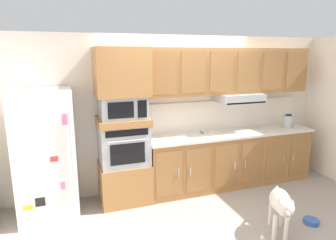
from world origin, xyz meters
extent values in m
plane|color=#9E9389|center=(0.00, 0.00, 0.00)|extent=(9.60, 9.60, 0.00)
cube|color=silver|center=(0.00, 1.11, 1.25)|extent=(6.20, 0.12, 2.50)
cube|color=white|center=(-2.01, 0.68, 0.88)|extent=(0.76, 0.70, 1.76)
cylinder|color=silver|center=(-1.68, 0.31, 0.98)|extent=(0.02, 0.02, 1.10)
cube|color=pink|center=(-1.82, 0.33, 0.55)|extent=(0.05, 0.01, 0.10)
cube|color=red|center=(-1.89, 0.33, 0.92)|extent=(0.09, 0.01, 0.07)
cube|color=gold|center=(-2.25, 0.33, 0.32)|extent=(0.11, 0.01, 0.06)
cube|color=black|center=(-2.10, 0.33, 0.37)|extent=(0.12, 0.01, 0.12)
cube|color=pink|center=(-1.73, 0.33, 1.42)|extent=(0.06, 0.01, 0.14)
cube|color=#A8703D|center=(-0.94, 0.75, 0.30)|extent=(0.74, 0.62, 0.60)
cube|color=#A8AAAF|center=(-0.94, 0.75, 0.90)|extent=(0.70, 0.58, 0.60)
cube|color=black|center=(-0.94, 0.45, 0.84)|extent=(0.49, 0.01, 0.30)
cube|color=black|center=(-0.94, 0.45, 1.14)|extent=(0.59, 0.01, 0.09)
cylinder|color=#A8AAAF|center=(-0.94, 0.43, 1.03)|extent=(0.56, 0.02, 0.02)
cube|color=#A8703D|center=(-0.94, 0.75, 1.25)|extent=(0.74, 0.62, 0.10)
cube|color=#A8AAAF|center=(-0.94, 0.75, 1.46)|extent=(0.64, 0.53, 0.32)
cube|color=black|center=(-1.01, 0.48, 1.46)|extent=(0.35, 0.01, 0.22)
cube|color=black|center=(-0.71, 0.48, 1.46)|extent=(0.13, 0.01, 0.24)
cube|color=#A8703D|center=(-0.94, 0.75, 1.96)|extent=(0.74, 0.62, 0.68)
cube|color=#A8703D|center=(0.89, 0.75, 0.44)|extent=(2.91, 0.60, 0.88)
cube|color=#9A6738|center=(-0.32, 0.44, 0.46)|extent=(0.41, 0.01, 0.70)
cylinder|color=#BCBCC1|center=(-0.18, 0.43, 0.46)|extent=(0.01, 0.01, 0.12)
cube|color=#9A6738|center=(0.16, 0.44, 0.46)|extent=(0.41, 0.01, 0.70)
cylinder|color=#BCBCC1|center=(0.02, 0.43, 0.46)|extent=(0.01, 0.01, 0.12)
cube|color=#9A6738|center=(0.64, 0.44, 0.46)|extent=(0.41, 0.01, 0.70)
cylinder|color=#BCBCC1|center=(0.79, 0.43, 0.46)|extent=(0.01, 0.01, 0.12)
cube|color=#9A6738|center=(1.13, 0.44, 0.46)|extent=(0.41, 0.01, 0.70)
cylinder|color=#BCBCC1|center=(0.98, 0.43, 0.46)|extent=(0.01, 0.01, 0.12)
cube|color=#9A6738|center=(1.61, 0.44, 0.46)|extent=(0.41, 0.01, 0.70)
cylinder|color=#BCBCC1|center=(1.76, 0.43, 0.46)|extent=(0.01, 0.01, 0.12)
cube|color=#9A6738|center=(2.10, 0.44, 0.46)|extent=(0.41, 0.01, 0.70)
cylinder|color=#BCBCC1|center=(1.95, 0.43, 0.46)|extent=(0.01, 0.01, 0.12)
cube|color=silver|center=(0.89, 0.75, 0.90)|extent=(2.95, 0.64, 0.04)
cube|color=white|center=(0.89, 1.04, 1.17)|extent=(2.95, 0.02, 0.50)
cube|color=#A8703D|center=(0.89, 0.88, 1.93)|extent=(2.91, 0.34, 0.74)
cube|color=#A8AAAF|center=(1.04, 0.81, 1.49)|extent=(0.76, 0.48, 0.14)
cube|color=black|center=(1.04, 0.59, 1.43)|extent=(0.72, 0.04, 0.02)
cube|color=#9A6738|center=(-0.32, 0.70, 1.93)|extent=(0.41, 0.01, 0.63)
cube|color=#9A6738|center=(0.16, 0.70, 1.93)|extent=(0.41, 0.01, 0.63)
cube|color=#9A6738|center=(0.64, 0.70, 1.93)|extent=(0.41, 0.01, 0.63)
cube|color=#9A6738|center=(1.13, 0.70, 1.93)|extent=(0.41, 0.01, 0.63)
cube|color=#9A6738|center=(1.61, 0.70, 1.93)|extent=(0.41, 0.01, 0.63)
cube|color=#9A6738|center=(2.10, 0.70, 1.93)|extent=(0.41, 0.01, 0.63)
cylinder|color=blue|center=(0.40, 0.85, 0.93)|extent=(0.04, 0.10, 0.03)
cylinder|color=silver|center=(0.51, 0.84, 0.93)|extent=(0.02, 0.12, 0.01)
cylinder|color=#A8AAAF|center=(2.02, 0.70, 1.03)|extent=(0.17, 0.17, 0.22)
cylinder|color=black|center=(2.02, 0.70, 1.15)|extent=(0.10, 0.10, 0.02)
ellipsoid|color=beige|center=(0.71, -0.73, 0.43)|extent=(0.45, 0.53, 0.25)
sphere|color=beige|center=(0.55, -1.01, 0.50)|extent=(0.20, 0.20, 0.20)
ellipsoid|color=gray|center=(0.50, -1.09, 0.48)|extent=(0.12, 0.13, 0.07)
cone|color=beige|center=(0.62, -1.03, 0.59)|extent=(0.05, 0.05, 0.06)
cone|color=beige|center=(0.50, -0.96, 0.59)|extent=(0.05, 0.05, 0.06)
cylinder|color=beige|center=(0.86, -0.48, 0.46)|extent=(0.10, 0.14, 0.11)
cylinder|color=beige|center=(0.69, -0.91, 0.16)|extent=(0.05, 0.05, 0.31)
cylinder|color=beige|center=(0.57, -0.84, 0.16)|extent=(0.05, 0.05, 0.31)
cylinder|color=beige|center=(0.85, -0.62, 0.16)|extent=(0.05, 0.05, 0.31)
cylinder|color=beige|center=(0.74, -0.56, 0.16)|extent=(0.05, 0.05, 0.31)
cylinder|color=#3359A5|center=(1.26, -0.73, 0.03)|extent=(0.20, 0.20, 0.06)
cylinder|color=brown|center=(1.26, -0.73, 0.04)|extent=(0.15, 0.15, 0.03)
camera|label=1|loc=(-1.71, -3.46, 2.20)|focal=31.80mm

